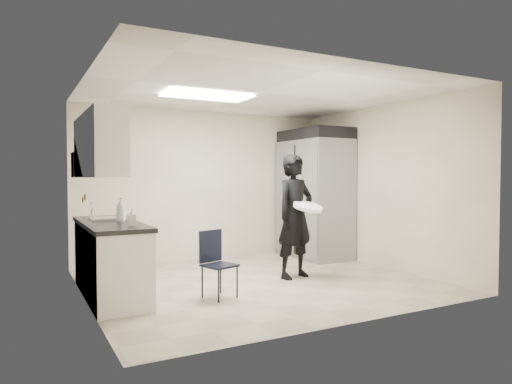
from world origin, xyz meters
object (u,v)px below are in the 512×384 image
commercial_fridge (315,199)px  folding_chair (220,265)px  man_tuxedo (295,216)px  lower_counter (110,261)px

commercial_fridge → folding_chair: commercial_fridge is taller
man_tuxedo → folding_chair: bearing=-172.2°
lower_counter → man_tuxedo: size_ratio=1.07×
folding_chair → man_tuxedo: size_ratio=0.44×
lower_counter → folding_chair: (1.14, -0.70, -0.04)m
folding_chair → commercial_fridge: bearing=15.5°
man_tuxedo → commercial_fridge: bearing=33.4°
commercial_fridge → lower_counter: bearing=-164.1°
lower_counter → folding_chair: lower_counter is taller
lower_counter → folding_chair: size_ratio=2.43×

